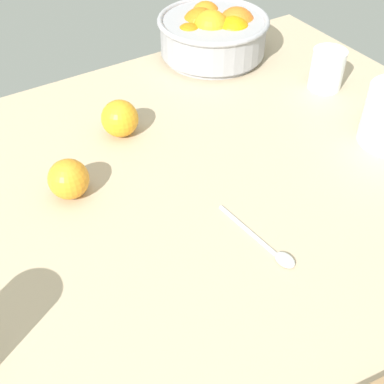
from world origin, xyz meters
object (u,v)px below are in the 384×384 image
Objects in this scene: second_glass at (327,71)px; loose_orange_2 at (69,179)px; spoon at (267,245)px; fruit_bowl at (214,33)px; loose_orange_1 at (120,118)px.

second_glass reaches higher than loose_orange_2.
second_glass reaches higher than spoon.
fruit_bowl is 1.57× the size of spoon.
second_glass is at bearing 37.14° from spoon.
second_glass is 46.73cm from spoon.
second_glass reaches higher than loose_orange_1.
loose_orange_2 is 32.00cm from spoon.
loose_orange_1 reaches higher than spoon.
fruit_bowl is at bearing 116.76° from second_glass.
fruit_bowl is 3.63× the size of loose_orange_1.
spoon is at bearing -52.46° from loose_orange_2.
loose_orange_1 is (-42.66, 7.57, -0.26)cm from second_glass.
fruit_bowl is at bearing 63.76° from spoon.
fruit_bowl is 57.62cm from spoon.
second_glass is 1.22× the size of loose_orange_1.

